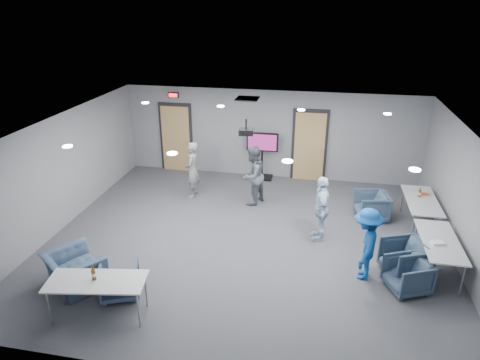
% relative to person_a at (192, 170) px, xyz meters
% --- Properties ---
extents(floor, '(9.00, 9.00, 0.00)m').
position_rel_person_a_xyz_m(floor, '(1.92, -2.11, -0.79)').
color(floor, '#3E4046').
rests_on(floor, ground).
extents(ceiling, '(9.00, 9.00, 0.00)m').
position_rel_person_a_xyz_m(ceiling, '(1.92, -2.11, 1.91)').
color(ceiling, white).
rests_on(ceiling, wall_back).
extents(wall_back, '(9.00, 0.02, 2.70)m').
position_rel_person_a_xyz_m(wall_back, '(1.92, 1.89, 0.56)').
color(wall_back, gray).
rests_on(wall_back, floor).
extents(wall_front, '(9.00, 0.02, 2.70)m').
position_rel_person_a_xyz_m(wall_front, '(1.92, -6.11, 0.56)').
color(wall_front, gray).
rests_on(wall_front, floor).
extents(wall_left, '(0.02, 8.00, 2.70)m').
position_rel_person_a_xyz_m(wall_left, '(-2.58, -2.11, 0.56)').
color(wall_left, gray).
rests_on(wall_left, floor).
extents(wall_right, '(0.02, 8.00, 2.70)m').
position_rel_person_a_xyz_m(wall_right, '(6.42, -2.11, 0.56)').
color(wall_right, gray).
rests_on(wall_right, floor).
extents(door_left, '(1.06, 0.17, 2.24)m').
position_rel_person_a_xyz_m(door_left, '(-1.08, 1.85, 0.28)').
color(door_left, black).
rests_on(door_left, wall_back).
extents(door_right, '(1.06, 0.17, 2.24)m').
position_rel_person_a_xyz_m(door_right, '(3.12, 1.85, 0.28)').
color(door_right, black).
rests_on(door_right, wall_back).
extents(exit_sign, '(0.32, 0.08, 0.16)m').
position_rel_person_a_xyz_m(exit_sign, '(-1.08, 1.83, 1.66)').
color(exit_sign, black).
rests_on(exit_sign, wall_back).
extents(hvac_diffuser, '(0.60, 0.60, 0.03)m').
position_rel_person_a_xyz_m(hvac_diffuser, '(1.42, 0.69, 1.90)').
color(hvac_diffuser, black).
rests_on(hvac_diffuser, ceiling).
extents(downlights, '(6.18, 3.78, 0.02)m').
position_rel_person_a_xyz_m(downlights, '(1.92, -2.11, 1.90)').
color(downlights, white).
rests_on(downlights, ceiling).
extents(person_a, '(0.42, 0.60, 1.58)m').
position_rel_person_a_xyz_m(person_a, '(0.00, 0.00, 0.00)').
color(person_a, gray).
rests_on(person_a, floor).
extents(person_b, '(0.88, 0.97, 1.63)m').
position_rel_person_a_xyz_m(person_b, '(1.72, -0.16, 0.02)').
color(person_b, slate).
rests_on(person_b, floor).
extents(person_c, '(0.46, 0.94, 1.55)m').
position_rel_person_a_xyz_m(person_c, '(3.56, -1.69, -0.02)').
color(person_c, silver).
rests_on(person_c, floor).
extents(person_d, '(0.72, 1.06, 1.50)m').
position_rel_person_a_xyz_m(person_d, '(4.45, -3.04, -0.04)').
color(person_d, '#164890').
rests_on(person_d, floor).
extents(chair_right_a, '(0.89, 0.87, 0.70)m').
position_rel_person_a_xyz_m(chair_right_a, '(4.82, -0.44, -0.44)').
color(chair_right_a, '#36485D').
rests_on(chair_right_a, floor).
extents(chair_right_b, '(1.05, 1.04, 0.74)m').
position_rel_person_a_xyz_m(chair_right_b, '(5.27, -2.82, -0.42)').
color(chair_right_b, '#36485D').
rests_on(chair_right_b, floor).
extents(chair_right_c, '(0.95, 0.94, 0.66)m').
position_rel_person_a_xyz_m(chair_right_c, '(5.24, -3.32, -0.46)').
color(chair_right_c, '#37495F').
rests_on(chair_right_c, floor).
extents(chair_front_a, '(0.92, 0.94, 0.66)m').
position_rel_person_a_xyz_m(chair_front_a, '(-0.05, -4.51, -0.46)').
color(chair_front_a, '#3E4E6B').
rests_on(chair_front_a, floor).
extents(chair_front_b, '(1.40, 1.37, 0.69)m').
position_rel_person_a_xyz_m(chair_front_b, '(-1.02, -4.42, -0.45)').
color(chair_front_b, '#3C4F68').
rests_on(chair_front_b, floor).
extents(table_right_a, '(0.72, 1.72, 0.73)m').
position_rel_person_a_xyz_m(table_right_a, '(5.92, -0.67, -0.11)').
color(table_right_a, silver).
rests_on(table_right_a, floor).
extents(table_right_b, '(0.72, 1.72, 0.73)m').
position_rel_person_a_xyz_m(table_right_b, '(5.92, -2.57, -0.11)').
color(table_right_b, silver).
rests_on(table_right_b, floor).
extents(table_front_left, '(1.77, 0.97, 0.73)m').
position_rel_person_a_xyz_m(table_front_left, '(-0.15, -5.11, -0.11)').
color(table_front_left, silver).
rests_on(table_front_left, floor).
extents(bottle_front, '(0.07, 0.07, 0.29)m').
position_rel_person_a_xyz_m(bottle_front, '(-0.19, -5.08, 0.05)').
color(bottle_front, '#59380F').
rests_on(bottle_front, table_front_left).
extents(bottle_right, '(0.07, 0.07, 0.25)m').
position_rel_person_a_xyz_m(bottle_right, '(5.89, -0.51, 0.03)').
color(bottle_right, '#59380F').
rests_on(bottle_right, table_right_a).
extents(snack_box, '(0.22, 0.18, 0.04)m').
position_rel_person_a_xyz_m(snack_box, '(6.04, -0.36, -0.04)').
color(snack_box, '#BC462F').
rests_on(snack_box, table_right_a).
extents(wrapper, '(0.26, 0.21, 0.05)m').
position_rel_person_a_xyz_m(wrapper, '(5.83, -2.73, -0.03)').
color(wrapper, white).
rests_on(wrapper, table_right_b).
extents(tv_stand, '(0.96, 0.46, 1.47)m').
position_rel_person_a_xyz_m(tv_stand, '(1.72, 1.64, 0.04)').
color(tv_stand, black).
rests_on(tv_stand, floor).
extents(projector, '(0.36, 0.34, 0.36)m').
position_rel_person_a_xyz_m(projector, '(1.77, -1.43, 1.62)').
color(projector, black).
rests_on(projector, ceiling).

